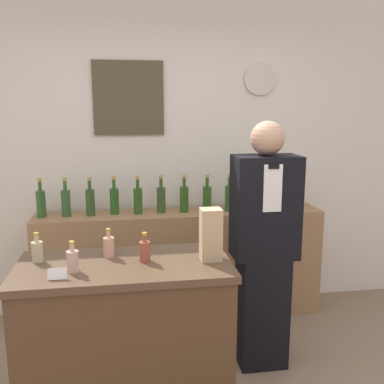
# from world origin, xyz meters

# --- Properties ---
(back_wall) EXTENTS (5.20, 0.09, 2.70)m
(back_wall) POSITION_xyz_m (-0.00, 2.00, 1.36)
(back_wall) COLOR silver
(back_wall) RESTS_ON ground_plane
(back_shelf) EXTENTS (2.40, 0.36, 0.92)m
(back_shelf) POSITION_xyz_m (0.08, 1.76, 0.46)
(back_shelf) COLOR #9E754C
(back_shelf) RESTS_ON ground_plane
(display_counter) EXTENTS (1.14, 0.56, 0.97)m
(display_counter) POSITION_xyz_m (-0.38, 0.50, 0.48)
(display_counter) COLOR #4C331E
(display_counter) RESTS_ON ground_plane
(shopkeeper) EXTENTS (0.43, 0.27, 1.70)m
(shopkeeper) POSITION_xyz_m (0.55, 0.96, 0.85)
(shopkeeper) COLOR black
(shopkeeper) RESTS_ON ground_plane
(potted_plant) EXTENTS (0.27, 0.27, 0.37)m
(potted_plant) POSITION_xyz_m (0.91, 1.76, 1.12)
(potted_plant) COLOR #4C3D2D
(potted_plant) RESTS_ON back_shelf
(paper_bag) EXTENTS (0.11, 0.10, 0.29)m
(paper_bag) POSITION_xyz_m (0.08, 0.48, 1.11)
(paper_bag) COLOR tan
(paper_bag) RESTS_ON display_counter
(price_card_left) EXTENTS (0.09, 0.02, 0.06)m
(price_card_left) POSITION_xyz_m (-0.70, 0.33, 0.99)
(price_card_left) COLOR white
(price_card_left) RESTS_ON display_counter
(counter_bottle_0) EXTENTS (0.06, 0.06, 0.16)m
(counter_bottle_0) POSITION_xyz_m (-0.84, 0.60, 1.03)
(counter_bottle_0) COLOR tan
(counter_bottle_0) RESTS_ON display_counter
(counter_bottle_1) EXTENTS (0.06, 0.06, 0.16)m
(counter_bottle_1) POSITION_xyz_m (-0.64, 0.42, 1.03)
(counter_bottle_1) COLOR tan
(counter_bottle_1) RESTS_ON display_counter
(counter_bottle_2) EXTENTS (0.06, 0.06, 0.16)m
(counter_bottle_2) POSITION_xyz_m (-0.47, 0.62, 1.03)
(counter_bottle_2) COLOR tan
(counter_bottle_2) RESTS_ON display_counter
(counter_bottle_3) EXTENTS (0.06, 0.06, 0.16)m
(counter_bottle_3) POSITION_xyz_m (-0.27, 0.51, 1.03)
(counter_bottle_3) COLOR brown
(counter_bottle_3) RESTS_ON display_counter
(shelf_bottle_0) EXTENTS (0.07, 0.07, 0.31)m
(shelf_bottle_0) POSITION_xyz_m (-1.03, 1.76, 1.04)
(shelf_bottle_0) COLOR #305627
(shelf_bottle_0) RESTS_ON back_shelf
(shelf_bottle_1) EXTENTS (0.07, 0.07, 0.31)m
(shelf_bottle_1) POSITION_xyz_m (-0.84, 1.76, 1.04)
(shelf_bottle_1) COLOR #2E582B
(shelf_bottle_1) RESTS_ON back_shelf
(shelf_bottle_2) EXTENTS (0.07, 0.07, 0.31)m
(shelf_bottle_2) POSITION_xyz_m (-0.65, 1.76, 1.04)
(shelf_bottle_2) COLOR #2D4E24
(shelf_bottle_2) RESTS_ON back_shelf
(shelf_bottle_3) EXTENTS (0.07, 0.07, 0.31)m
(shelf_bottle_3) POSITION_xyz_m (-0.46, 1.78, 1.04)
(shelf_bottle_3) COLOR #27551E
(shelf_bottle_3) RESTS_ON back_shelf
(shelf_bottle_4) EXTENTS (0.07, 0.07, 0.31)m
(shelf_bottle_4) POSITION_xyz_m (-0.27, 1.75, 1.04)
(shelf_bottle_4) COLOR #2A551E
(shelf_bottle_4) RESTS_ON back_shelf
(shelf_bottle_5) EXTENTS (0.07, 0.07, 0.31)m
(shelf_bottle_5) POSITION_xyz_m (-0.08, 1.77, 1.04)
(shelf_bottle_5) COLOR #314B22
(shelf_bottle_5) RESTS_ON back_shelf
(shelf_bottle_6) EXTENTS (0.07, 0.07, 0.31)m
(shelf_bottle_6) POSITION_xyz_m (0.11, 1.76, 1.04)
(shelf_bottle_6) COLOR #2D551C
(shelf_bottle_6) RESTS_ON back_shelf
(shelf_bottle_7) EXTENTS (0.07, 0.07, 0.31)m
(shelf_bottle_7) POSITION_xyz_m (0.31, 1.74, 1.04)
(shelf_bottle_7) COLOR #2E511C
(shelf_bottle_7) RESTS_ON back_shelf
(shelf_bottle_8) EXTENTS (0.07, 0.07, 0.31)m
(shelf_bottle_8) POSITION_xyz_m (0.50, 1.75, 1.04)
(shelf_bottle_8) COLOR #275929
(shelf_bottle_8) RESTS_ON back_shelf
(shelf_bottle_9) EXTENTS (0.07, 0.07, 0.31)m
(shelf_bottle_9) POSITION_xyz_m (0.69, 1.75, 1.04)
(shelf_bottle_9) COLOR #315522
(shelf_bottle_9) RESTS_ON back_shelf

